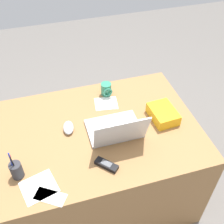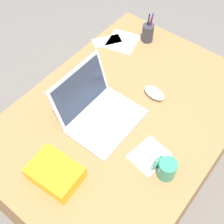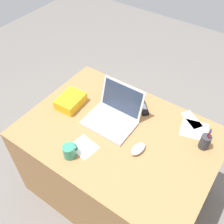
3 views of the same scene
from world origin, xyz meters
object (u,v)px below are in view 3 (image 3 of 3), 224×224
object	(u,v)px
snack_bag	(71,101)
laptop	(113,115)
coffee_mug_white	(70,151)
pen_holder	(205,142)
computer_mouse	(138,149)
cordless_phone	(144,108)

from	to	relation	value
snack_bag	laptop	bearing A→B (deg)	9.28
coffee_mug_white	pen_holder	size ratio (longest dim) A/B	0.50
computer_mouse	pen_holder	size ratio (longest dim) A/B	0.64
laptop	computer_mouse	size ratio (longest dim) A/B	2.86
coffee_mug_white	pen_holder	bearing A→B (deg)	39.41
laptop	coffee_mug_white	distance (m)	0.38
snack_bag	cordless_phone	bearing A→B (deg)	30.07
computer_mouse	snack_bag	xyz separation A→B (m)	(-0.59, 0.07, 0.02)
computer_mouse	coffee_mug_white	world-z (taller)	coffee_mug_white
snack_bag	pen_holder	bearing A→B (deg)	11.49
pen_holder	cordless_phone	bearing A→B (deg)	171.07
coffee_mug_white	snack_bag	bearing A→B (deg)	130.40
cordless_phone	snack_bag	size ratio (longest dim) A/B	0.64
coffee_mug_white	cordless_phone	size ratio (longest dim) A/B	0.70
cordless_phone	snack_bag	world-z (taller)	snack_bag
computer_mouse	pen_holder	distance (m)	0.40
cordless_phone	pen_holder	distance (m)	0.47
coffee_mug_white	cordless_phone	bearing A→B (deg)	74.47
laptop	snack_bag	distance (m)	0.33
laptop	computer_mouse	distance (m)	0.29
cordless_phone	computer_mouse	bearing A→B (deg)	-65.27
coffee_mug_white	snack_bag	distance (m)	0.43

